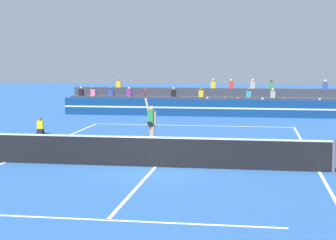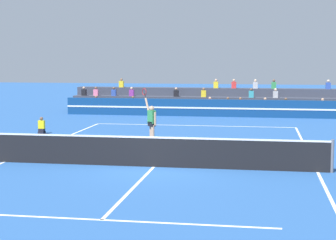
# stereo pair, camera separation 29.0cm
# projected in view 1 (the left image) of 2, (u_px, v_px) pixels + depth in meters

# --- Properties ---
(ground_plane) EXTENTS (120.00, 120.00, 0.00)m
(ground_plane) POSITION_uv_depth(u_px,v_px,m) (155.00, 167.00, 19.35)
(ground_plane) COLOR #285699
(court_lines) EXTENTS (11.10, 23.90, 0.01)m
(court_lines) POSITION_uv_depth(u_px,v_px,m) (155.00, 167.00, 19.35)
(court_lines) COLOR white
(court_lines) RESTS_ON ground
(tennis_net) EXTENTS (12.00, 0.10, 1.10)m
(tennis_net) POSITION_uv_depth(u_px,v_px,m) (155.00, 151.00, 19.29)
(tennis_net) COLOR slate
(tennis_net) RESTS_ON ground
(sponsor_banner_wall) EXTENTS (18.00, 0.26, 1.10)m
(sponsor_banner_wall) POSITION_uv_depth(u_px,v_px,m) (201.00, 108.00, 35.76)
(sponsor_banner_wall) COLOR navy
(sponsor_banner_wall) RESTS_ON ground
(bleacher_stand) EXTENTS (18.53, 2.85, 2.28)m
(bleacher_stand) POSITION_uv_depth(u_px,v_px,m) (205.00, 103.00, 38.24)
(bleacher_stand) COLOR #383D4C
(bleacher_stand) RESTS_ON ground
(ball_kid_courtside) EXTENTS (0.30, 0.36, 0.84)m
(ball_kid_courtside) POSITION_uv_depth(u_px,v_px,m) (40.00, 127.00, 27.54)
(ball_kid_courtside) COLOR black
(ball_kid_courtside) RESTS_ON ground
(tennis_player) EXTENTS (0.78, 0.74, 2.48)m
(tennis_player) POSITION_uv_depth(u_px,v_px,m) (152.00, 123.00, 23.91)
(tennis_player) COLOR tan
(tennis_player) RESTS_ON ground
(tennis_ball) EXTENTS (0.07, 0.07, 0.07)m
(tennis_ball) POSITION_uv_depth(u_px,v_px,m) (192.00, 149.00, 22.82)
(tennis_ball) COLOR #C6DB33
(tennis_ball) RESTS_ON ground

